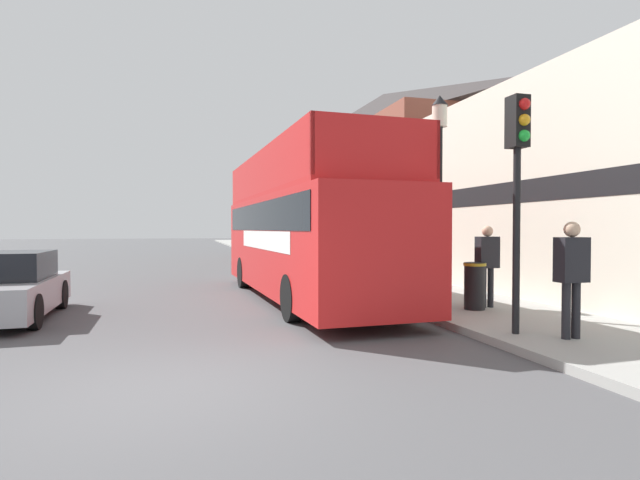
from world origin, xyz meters
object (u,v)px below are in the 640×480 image
object	(u,v)px
lamp_post_nearest	(439,162)
litter_bin	(475,285)
traffic_signal	(518,160)
tour_bus	(303,234)
pedestrian_nearest	(572,268)
pedestrian_second	(487,258)
pedestrian_third	(403,253)
lamp_post_second	(318,184)
parked_car_ahead_of_bus	(274,259)
parked_car_far_side	(6,288)

from	to	relation	value
lamp_post_nearest	litter_bin	xyz separation A→B (m)	(0.77, -0.17, -2.63)
traffic_signal	tour_bus	bearing A→B (deg)	110.63
pedestrian_nearest	pedestrian_second	xyz separation A→B (m)	(0.57, 3.10, -0.03)
pedestrian_nearest	litter_bin	xyz separation A→B (m)	(0.15, 2.93, -0.58)
pedestrian_nearest	pedestrian_second	size ratio (longest dim) A/B	1.03
pedestrian_second	pedestrian_third	world-z (taller)	pedestrian_second
pedestrian_nearest	litter_bin	bearing A→B (deg)	87.15
tour_bus	lamp_post_second	bearing A→B (deg)	69.06
pedestrian_nearest	lamp_post_nearest	bearing A→B (deg)	101.33
tour_bus	lamp_post_second	size ratio (longest dim) A/B	1.97
parked_car_ahead_of_bus	lamp_post_second	xyz separation A→B (m)	(1.69, -0.68, 3.04)
tour_bus	pedestrian_nearest	bearing A→B (deg)	-68.75
pedestrian_nearest	pedestrian_second	distance (m)	3.15
litter_bin	pedestrian_third	bearing A→B (deg)	97.81
parked_car_ahead_of_bus	pedestrian_second	distance (m)	11.03
pedestrian_nearest	pedestrian_third	bearing A→B (deg)	92.39
lamp_post_second	parked_car_far_side	bearing A→B (deg)	-138.07
parked_car_ahead_of_bus	litter_bin	size ratio (longest dim) A/B	4.38
parked_car_ahead_of_bus	litter_bin	world-z (taller)	parked_car_ahead_of_bus
lamp_post_nearest	pedestrian_second	bearing A→B (deg)	-0.08
parked_car_far_side	lamp_post_nearest	world-z (taller)	lamp_post_nearest
pedestrian_second	lamp_post_second	size ratio (longest dim) A/B	0.35
pedestrian_third	lamp_post_nearest	distance (m)	3.39
traffic_signal	litter_bin	bearing A→B (deg)	72.77
litter_bin	lamp_post_second	bearing A→B (deg)	94.19
parked_car_far_side	lamp_post_second	xyz separation A→B (m)	(8.85, 7.95, 3.04)
parked_car_far_side	pedestrian_nearest	distance (m)	10.76
pedestrian_nearest	lamp_post_nearest	world-z (taller)	lamp_post_nearest
tour_bus	lamp_post_second	world-z (taller)	lamp_post_second
pedestrian_nearest	pedestrian_third	distance (m)	5.75
tour_bus	parked_car_ahead_of_bus	distance (m)	7.40
parked_car_far_side	pedestrian_second	bearing A→B (deg)	166.77
parked_car_far_side	traffic_signal	size ratio (longest dim) A/B	1.07
tour_bus	parked_car_far_side	xyz separation A→B (m)	(-6.63, -1.34, -1.09)
tour_bus	pedestrian_second	size ratio (longest dim) A/B	5.69
litter_bin	tour_bus	bearing A→B (deg)	130.18
lamp_post_second	litter_bin	world-z (taller)	lamp_post_second
lamp_post_nearest	parked_car_far_side	bearing A→B (deg)	167.20
traffic_signal	lamp_post_nearest	world-z (taller)	lamp_post_nearest
tour_bus	lamp_post_second	xyz separation A→B (m)	(2.22, 6.62, 1.95)
parked_car_ahead_of_bus	litter_bin	distance (m)	11.08
lamp_post_nearest	pedestrian_third	bearing A→B (deg)	81.79
tour_bus	pedestrian_third	xyz separation A→B (m)	(2.58, -0.70, -0.52)
parked_car_far_side	pedestrian_nearest	bearing A→B (deg)	149.72
tour_bus	parked_car_ahead_of_bus	xyz separation A→B (m)	(0.53, 7.30, -1.09)
traffic_signal	lamp_post_nearest	xyz separation A→B (m)	(-0.03, 2.56, 0.30)
parked_car_ahead_of_bus	pedestrian_second	bearing A→B (deg)	-73.18
pedestrian_second	pedestrian_third	size ratio (longest dim) A/B	1.01
lamp_post_second	traffic_signal	bearing A→B (deg)	-90.00
pedestrian_nearest	traffic_signal	size ratio (longest dim) A/B	0.47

